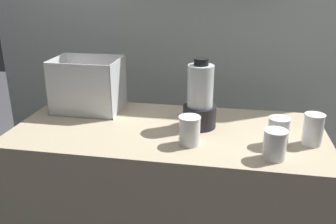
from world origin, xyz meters
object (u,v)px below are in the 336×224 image
(blender_pitcher, at_px, (200,100))
(juice_cup_beet_right, at_px, (313,131))
(carrot_display_bin, at_px, (88,94))
(juice_cup_beet_left, at_px, (274,147))
(juice_cup_mango_middle, at_px, (278,133))
(juice_cup_pomegranate_far_left, at_px, (189,132))

(blender_pitcher, distance_m, juice_cup_beet_right, 0.49)
(carrot_display_bin, height_order, blender_pitcher, blender_pitcher)
(juice_cup_beet_left, bearing_deg, juice_cup_mango_middle, 78.73)
(carrot_display_bin, relative_size, juice_cup_mango_middle, 2.81)
(carrot_display_bin, relative_size, juice_cup_beet_right, 2.53)
(blender_pitcher, xyz_separation_m, juice_cup_mango_middle, (0.33, -0.14, -0.08))
(carrot_display_bin, xyz_separation_m, juice_cup_pomegranate_far_left, (0.57, -0.32, -0.03))
(juice_cup_pomegranate_far_left, bearing_deg, juice_cup_beet_left, -11.46)
(juice_cup_pomegranate_far_left, xyz_separation_m, juice_cup_beet_left, (0.33, -0.07, -0.00))
(blender_pitcher, relative_size, juice_cup_beet_right, 2.42)
(blender_pitcher, height_order, juice_cup_beet_left, blender_pitcher)
(blender_pitcher, bearing_deg, juice_cup_beet_right, -12.37)
(juice_cup_mango_middle, distance_m, juice_cup_beet_right, 0.14)
(carrot_display_bin, bearing_deg, blender_pitcher, -11.93)
(carrot_display_bin, xyz_separation_m, blender_pitcher, (0.59, -0.12, 0.05))
(juice_cup_pomegranate_far_left, xyz_separation_m, juice_cup_beet_right, (0.49, 0.09, 0.01))
(blender_pitcher, xyz_separation_m, juice_cup_beet_left, (0.31, -0.26, -0.08))
(blender_pitcher, bearing_deg, carrot_display_bin, 168.07)
(juice_cup_beet_left, height_order, juice_cup_beet_right, juice_cup_beet_right)
(carrot_display_bin, bearing_deg, juice_cup_mango_middle, -15.76)
(juice_cup_beet_left, xyz_separation_m, juice_cup_mango_middle, (0.02, 0.13, 0.00))
(blender_pitcher, bearing_deg, juice_cup_pomegranate_far_left, -96.25)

